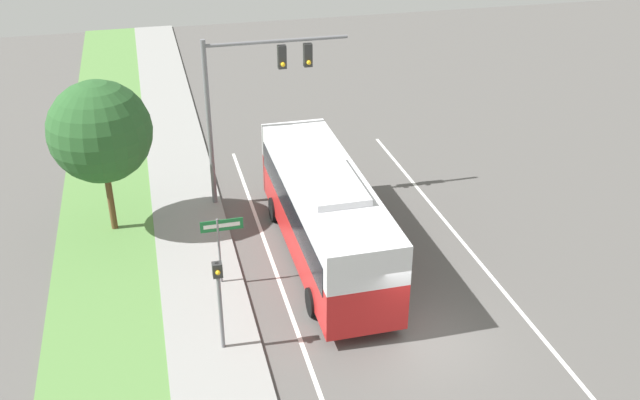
% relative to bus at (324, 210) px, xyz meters
% --- Properties ---
extents(ground_plane, '(80.00, 80.00, 0.00)m').
position_rel_bus_xyz_m(ground_plane, '(1.71, -5.05, -1.95)').
color(ground_plane, '#565451').
extents(sidewalk, '(2.80, 80.00, 0.12)m').
position_rel_bus_xyz_m(sidewalk, '(-4.49, -5.05, -1.89)').
color(sidewalk, gray).
rests_on(sidewalk, ground_plane).
extents(grass_verge, '(3.60, 80.00, 0.10)m').
position_rel_bus_xyz_m(grass_verge, '(-7.69, -5.05, -1.90)').
color(grass_verge, '#568442').
rests_on(grass_verge, ground_plane).
extents(lane_divider_near, '(0.14, 30.00, 0.01)m').
position_rel_bus_xyz_m(lane_divider_near, '(-1.89, -5.05, -1.95)').
color(lane_divider_near, silver).
rests_on(lane_divider_near, ground_plane).
extents(lane_divider_far, '(0.14, 30.00, 0.01)m').
position_rel_bus_xyz_m(lane_divider_far, '(5.31, -5.05, -1.95)').
color(lane_divider_far, silver).
rests_on(lane_divider_far, ground_plane).
extents(bus, '(2.72, 10.25, 3.56)m').
position_rel_bus_xyz_m(bus, '(0.00, 0.00, 0.00)').
color(bus, red).
rests_on(bus, ground_plane).
extents(signal_gantry, '(5.65, 0.41, 6.89)m').
position_rel_bus_xyz_m(signal_gantry, '(-1.72, 5.05, 2.91)').
color(signal_gantry, slate).
rests_on(signal_gantry, ground_plane).
extents(pedestrian_signal, '(0.28, 0.34, 3.07)m').
position_rel_bus_xyz_m(pedestrian_signal, '(-4.21, -4.22, 0.14)').
color(pedestrian_signal, slate).
rests_on(pedestrian_signal, ground_plane).
extents(street_sign, '(1.41, 0.08, 2.56)m').
position_rel_bus_xyz_m(street_sign, '(-3.75, -0.79, -0.13)').
color(street_sign, slate).
rests_on(street_sign, ground_plane).
extents(roadside_tree, '(3.75, 3.75, 5.88)m').
position_rel_bus_xyz_m(roadside_tree, '(-7.35, 3.91, 2.15)').
color(roadside_tree, brown).
rests_on(roadside_tree, grass_verge).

